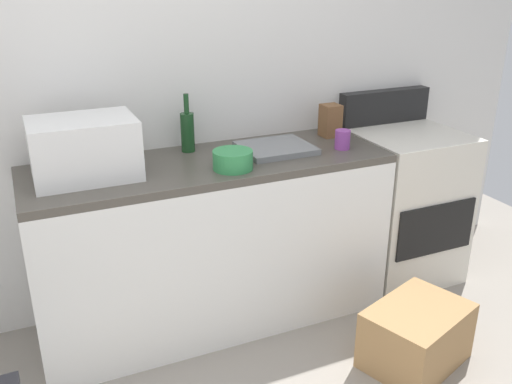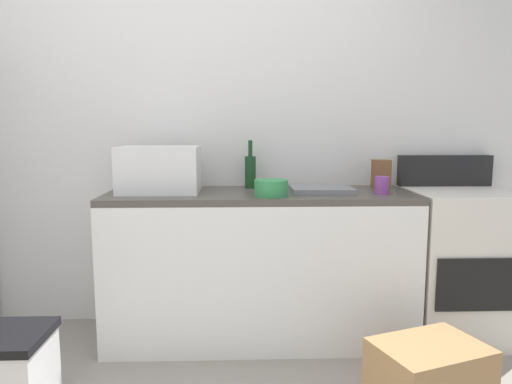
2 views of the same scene
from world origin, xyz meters
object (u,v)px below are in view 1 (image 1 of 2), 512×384
microwave (84,148)px  coffee_mug (342,139)px  cardboard_box_medium (416,335)px  knife_block (330,121)px  stove_oven (402,202)px  mixing_bowl (233,160)px  wine_bottle (188,131)px

microwave → coffee_mug: bearing=-4.8°
microwave → cardboard_box_medium: bearing=-30.0°
knife_block → cardboard_box_medium: (-0.01, -0.90, -0.84)m
stove_oven → coffee_mug: size_ratio=11.00×
knife_block → cardboard_box_medium: size_ratio=0.37×
stove_oven → coffee_mug: (-0.52, -0.10, 0.48)m
knife_block → cardboard_box_medium: knife_block is taller
microwave → coffee_mug: size_ratio=4.60×
coffee_mug → mixing_bowl: (-0.64, -0.06, -0.00)m
cardboard_box_medium → knife_block: bearing=89.1°
stove_oven → coffee_mug: stove_oven is taller
cardboard_box_medium → coffee_mug: bearing=94.2°
wine_bottle → mixing_bowl: wine_bottle is taller
microwave → wine_bottle: wine_bottle is taller
microwave → knife_block: microwave is taller
microwave → cardboard_box_medium: size_ratio=0.95×
wine_bottle → cardboard_box_medium: 1.51m
coffee_mug → mixing_bowl: coffee_mug is taller
stove_oven → mixing_bowl: stove_oven is taller
wine_bottle → mixing_bowl: size_ratio=1.58×
microwave → wine_bottle: (0.54, 0.18, -0.03)m
stove_oven → wine_bottle: 1.39m
wine_bottle → coffee_mug: size_ratio=3.00×
mixing_bowl → knife_block: bearing=22.6°
mixing_bowl → microwave: bearing=165.2°
coffee_mug → mixing_bowl: size_ratio=0.53×
stove_oven → cardboard_box_medium: size_ratio=2.26×
wine_bottle → knife_block: wine_bottle is taller
mixing_bowl → coffee_mug: bearing=5.6°
coffee_mug → stove_oven: bearing=11.0°
microwave → wine_bottle: size_ratio=1.53×
wine_bottle → stove_oven: bearing=-8.4°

